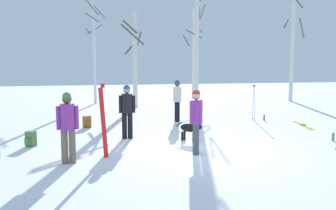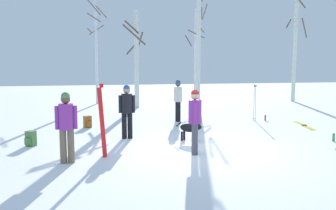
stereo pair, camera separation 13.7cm
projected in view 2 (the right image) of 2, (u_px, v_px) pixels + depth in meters
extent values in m
plane|color=white|center=(200.00, 150.00, 9.68)|extent=(60.00, 60.00, 0.00)
cylinder|color=black|center=(124.00, 126.00, 11.17)|extent=(0.16, 0.16, 0.82)
cylinder|color=black|center=(130.00, 126.00, 11.19)|extent=(0.16, 0.16, 0.82)
cylinder|color=black|center=(127.00, 103.00, 11.09)|extent=(0.34, 0.34, 0.62)
sphere|color=tan|center=(127.00, 90.00, 11.04)|extent=(0.22, 0.22, 0.22)
sphere|color=#265999|center=(127.00, 88.00, 11.04)|extent=(0.21, 0.21, 0.21)
cylinder|color=black|center=(120.00, 104.00, 11.06)|extent=(0.10, 0.10, 0.56)
cylinder|color=black|center=(133.00, 104.00, 11.13)|extent=(0.10, 0.10, 0.56)
cylinder|color=black|center=(177.00, 111.00, 14.57)|extent=(0.16, 0.16, 0.82)
cylinder|color=black|center=(179.00, 112.00, 14.40)|extent=(0.16, 0.16, 0.82)
cylinder|color=silver|center=(178.00, 94.00, 14.40)|extent=(0.34, 0.34, 0.62)
sphere|color=brown|center=(178.00, 84.00, 14.35)|extent=(0.22, 0.22, 0.22)
sphere|color=#265999|center=(178.00, 82.00, 14.34)|extent=(0.21, 0.21, 0.21)
cylinder|color=silver|center=(176.00, 94.00, 14.60)|extent=(0.10, 0.10, 0.56)
cylinder|color=silver|center=(180.00, 95.00, 14.20)|extent=(0.10, 0.10, 0.56)
cylinder|color=#4C4C56|center=(195.00, 139.00, 9.19)|extent=(0.16, 0.16, 0.82)
cylinder|color=#4C4C56|center=(195.00, 138.00, 9.37)|extent=(0.16, 0.16, 0.82)
cylinder|color=purple|center=(195.00, 112.00, 9.19)|extent=(0.34, 0.34, 0.62)
sphere|color=beige|center=(195.00, 96.00, 9.14)|extent=(0.22, 0.22, 0.22)
sphere|color=#B22626|center=(195.00, 93.00, 9.14)|extent=(0.21, 0.21, 0.21)
cylinder|color=purple|center=(195.00, 114.00, 8.99)|extent=(0.10, 0.10, 0.56)
cylinder|color=purple|center=(195.00, 111.00, 9.40)|extent=(0.10, 0.10, 0.56)
cylinder|color=#72604C|center=(63.00, 146.00, 8.41)|extent=(0.16, 0.16, 0.82)
cylinder|color=#72604C|center=(71.00, 146.00, 8.44)|extent=(0.16, 0.16, 0.82)
cylinder|color=purple|center=(66.00, 117.00, 8.34)|extent=(0.34, 0.34, 0.62)
sphere|color=brown|center=(65.00, 99.00, 8.29)|extent=(0.22, 0.22, 0.22)
sphere|color=#4C8C4C|center=(65.00, 97.00, 8.28)|extent=(0.21, 0.21, 0.21)
cylinder|color=purple|center=(57.00, 118.00, 8.31)|extent=(0.10, 0.10, 0.56)
cylinder|color=purple|center=(75.00, 117.00, 8.38)|extent=(0.10, 0.10, 0.56)
ellipsoid|color=black|center=(189.00, 128.00, 10.83)|extent=(0.59, 0.57, 0.26)
sphere|color=black|center=(198.00, 127.00, 10.64)|extent=(0.18, 0.18, 0.18)
ellipsoid|color=black|center=(200.00, 128.00, 10.61)|extent=(0.11, 0.11, 0.06)
cylinder|color=black|center=(179.00, 124.00, 11.00)|extent=(0.17, 0.16, 0.17)
cylinder|color=black|center=(195.00, 137.00, 10.82)|extent=(0.07, 0.07, 0.28)
cylinder|color=black|center=(193.00, 138.00, 10.69)|extent=(0.07, 0.07, 0.28)
cylinder|color=black|center=(184.00, 135.00, 11.02)|extent=(0.07, 0.07, 0.28)
cylinder|color=black|center=(182.00, 136.00, 10.89)|extent=(0.07, 0.07, 0.28)
cube|color=red|center=(103.00, 123.00, 8.85)|extent=(0.18, 0.15, 1.80)
cube|color=red|center=(102.00, 86.00, 8.73)|extent=(0.06, 0.05, 0.10)
cube|color=red|center=(101.00, 123.00, 8.80)|extent=(0.18, 0.15, 1.80)
cube|color=red|center=(100.00, 86.00, 8.69)|extent=(0.06, 0.05, 0.10)
cube|color=yellow|center=(302.00, 125.00, 13.53)|extent=(0.49, 1.90, 0.02)
cube|color=#333338|center=(303.00, 125.00, 13.48)|extent=(0.09, 0.13, 0.03)
cube|color=yellow|center=(305.00, 125.00, 13.53)|extent=(0.49, 1.90, 0.02)
cube|color=#333338|center=(305.00, 125.00, 13.48)|extent=(0.09, 0.13, 0.03)
cylinder|color=#B2B2BC|center=(254.00, 104.00, 14.74)|extent=(0.02, 0.10, 1.40)
cylinder|color=black|center=(255.00, 86.00, 14.65)|extent=(0.04, 0.04, 0.10)
cylinder|color=black|center=(254.00, 119.00, 14.81)|extent=(0.07, 0.07, 0.01)
cylinder|color=#B2B2BC|center=(255.00, 104.00, 14.61)|extent=(0.02, 0.10, 1.40)
cylinder|color=black|center=(256.00, 86.00, 14.52)|extent=(0.04, 0.04, 0.10)
cylinder|color=black|center=(255.00, 119.00, 14.69)|extent=(0.07, 0.07, 0.01)
cube|color=#4C7F3F|center=(31.00, 138.00, 10.20)|extent=(0.33, 0.31, 0.44)
cube|color=#4C7F3F|center=(28.00, 142.00, 10.08)|extent=(0.20, 0.16, 0.20)
cube|color=black|center=(32.00, 137.00, 10.33)|extent=(0.04, 0.04, 0.37)
cube|color=black|center=(36.00, 138.00, 10.28)|extent=(0.04, 0.04, 0.37)
cube|color=#99591E|center=(88.00, 122.00, 13.11)|extent=(0.32, 0.30, 0.44)
cube|color=#99591E|center=(89.00, 124.00, 13.01)|extent=(0.20, 0.14, 0.20)
cube|color=black|center=(84.00, 122.00, 13.15)|extent=(0.04, 0.04, 0.37)
cube|color=black|center=(88.00, 121.00, 13.24)|extent=(0.04, 0.04, 0.37)
cylinder|color=red|center=(265.00, 118.00, 14.70)|extent=(0.06, 0.06, 0.22)
cylinder|color=black|center=(265.00, 115.00, 14.69)|extent=(0.04, 0.04, 0.02)
cylinder|color=green|center=(334.00, 138.00, 10.80)|extent=(0.08, 0.08, 0.23)
cylinder|color=black|center=(334.00, 134.00, 10.78)|extent=(0.05, 0.05, 0.02)
cylinder|color=silver|center=(96.00, 41.00, 20.49)|extent=(0.16, 0.16, 7.31)
cylinder|color=brown|center=(101.00, 12.00, 20.05)|extent=(0.69, 0.72, 0.63)
cylinder|color=brown|center=(89.00, 30.00, 20.24)|extent=(0.29, 0.75, 0.35)
cylinder|color=brown|center=(93.00, 6.00, 19.82)|extent=(0.90, 0.33, 1.07)
cylinder|color=brown|center=(94.00, 17.00, 19.95)|extent=(0.79, 0.23, 0.54)
cylinder|color=brown|center=(97.00, 30.00, 20.84)|extent=(0.91, 0.15, 0.62)
cylinder|color=silver|center=(137.00, 60.00, 18.83)|extent=(0.25, 0.25, 5.17)
cylinder|color=brown|center=(132.00, 27.00, 18.27)|extent=(0.74, 0.65, 0.74)
cylinder|color=brown|center=(134.00, 35.00, 18.10)|extent=(1.20, 0.45, 1.11)
cylinder|color=brown|center=(141.00, 39.00, 18.83)|extent=(0.27, 0.57, 0.73)
cylinder|color=brown|center=(132.00, 48.00, 19.00)|extent=(0.68, 0.53, 0.69)
cylinder|color=silver|center=(199.00, 35.00, 19.50)|extent=(0.25, 0.25, 7.94)
cylinder|color=silver|center=(196.00, 54.00, 23.59)|extent=(0.19, 0.19, 6.01)
cylinder|color=brown|center=(202.00, 13.00, 23.22)|extent=(0.32, 0.79, 0.70)
cylinder|color=brown|center=(201.00, 28.00, 23.13)|extent=(0.69, 0.54, 0.54)
cylinder|color=brown|center=(196.00, 34.00, 22.90)|extent=(1.09, 0.31, 0.59)
cylinder|color=brown|center=(205.00, 12.00, 23.35)|extent=(0.12, 1.23, 0.87)
cylinder|color=brown|center=(188.00, 41.00, 23.31)|extent=(0.22, 1.08, 0.80)
cylinder|color=silver|center=(295.00, 43.00, 21.79)|extent=(0.24, 0.24, 7.23)
cylinder|color=brown|center=(289.00, 23.00, 21.89)|extent=(0.72, 0.71, 0.64)
cylinder|color=brown|center=(304.00, 28.00, 21.37)|extent=(0.87, 0.79, 1.12)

